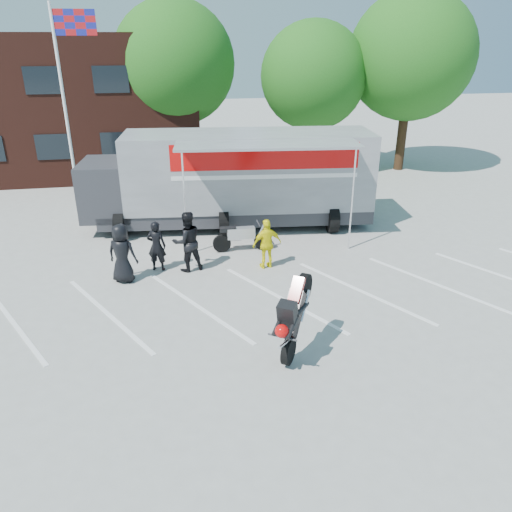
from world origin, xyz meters
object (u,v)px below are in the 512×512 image
object	(u,v)px
tree_left	(174,63)
spectator_hivis	(267,244)
tree_mid	(313,76)
flagpole	(69,87)
spectator_leather_b	(157,246)
parked_motorcycle	(243,250)
stunt_bike_rider	(298,348)
spectator_leather_a	(122,253)
tree_right	(411,56)
transporter_truck	(237,225)
spectator_leather_c	(187,241)

from	to	relation	value
tree_left	spectator_hivis	xyz separation A→B (m)	(2.20, -12.88, -4.75)
spectator_hivis	tree_mid	bearing A→B (deg)	-122.57
flagpole	spectator_leather_b	bearing A→B (deg)	-64.97
spectator_leather_b	parked_motorcycle	bearing A→B (deg)	-143.88
tree_left	stunt_bike_rider	xyz separation A→B (m)	(2.04, -17.50, -5.57)
spectator_leather_a	spectator_leather_b	world-z (taller)	spectator_leather_a
spectator_leather_a	spectator_hivis	bearing A→B (deg)	-155.01
flagpole	stunt_bike_rider	size ratio (longest dim) A/B	3.78
tree_right	transporter_truck	distance (m)	13.83
flagpole	tree_right	bearing A→B (deg)	15.48
tree_left	spectator_leather_a	distance (m)	14.05
flagpole	tree_mid	world-z (taller)	flagpole
tree_left	transporter_truck	bearing A→B (deg)	-78.36
tree_mid	spectator_leather_b	xyz separation A→B (m)	(-8.24, -11.43, -4.13)
stunt_bike_rider	spectator_hivis	bearing A→B (deg)	121.82
tree_right	spectator_hivis	bearing A→B (deg)	-130.74
tree_mid	stunt_bike_rider	world-z (taller)	tree_mid
spectator_leather_a	tree_left	bearing A→B (deg)	-77.13
stunt_bike_rider	spectator_hivis	world-z (taller)	spectator_hivis
stunt_bike_rider	tree_right	bearing A→B (deg)	91.88
transporter_truck	spectator_hivis	size ratio (longest dim) A/B	6.91
transporter_truck	spectator_leather_c	bearing A→B (deg)	-113.02
tree_left	tree_right	bearing A→B (deg)	-7.13
tree_mid	tree_right	xyz separation A→B (m)	(5.00, -0.50, 0.93)
spectator_leather_b	spectator_hivis	xyz separation A→B (m)	(3.44, -0.45, -0.00)
stunt_bike_rider	spectator_leather_a	size ratio (longest dim) A/B	1.16
tree_mid	stunt_bike_rider	bearing A→B (deg)	-106.73
tree_mid	spectator_leather_c	world-z (taller)	tree_mid
spectator_leather_c	parked_motorcycle	bearing A→B (deg)	-163.69
parked_motorcycle	spectator_leather_b	world-z (taller)	spectator_leather_b
flagpole	parked_motorcycle	xyz separation A→B (m)	(5.89, -5.39, -5.05)
spectator_leather_b	spectator_hivis	world-z (taller)	spectator_leather_b
parked_motorcycle	spectator_hivis	world-z (taller)	spectator_hivis
flagpole	spectator_leather_c	distance (m)	8.72
spectator_hivis	tree_right	bearing A→B (deg)	-141.29
tree_right	spectator_leather_a	world-z (taller)	tree_right
stunt_bike_rider	tree_left	bearing A→B (deg)	130.43
tree_left	tree_mid	distance (m)	7.10
spectator_leather_b	spectator_hivis	distance (m)	3.47
tree_right	spectator_leather_c	size ratio (longest dim) A/B	4.69
parked_motorcycle	spectator_leather_a	distance (m)	4.33
tree_right	stunt_bike_rider	distance (m)	19.74
flagpole	spectator_hivis	xyz separation A→B (m)	(6.44, -6.88, -4.24)
spectator_leather_c	spectator_hivis	distance (m)	2.51
spectator_leather_a	spectator_hivis	distance (m)	4.45
tree_left	spectator_leather_c	bearing A→B (deg)	-91.31
spectator_leather_a	spectator_leather_c	size ratio (longest dim) A/B	0.94
spectator_leather_a	stunt_bike_rider	bearing A→B (deg)	156.66
stunt_bike_rider	spectator_hivis	distance (m)	4.69
tree_left	parked_motorcycle	world-z (taller)	tree_left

